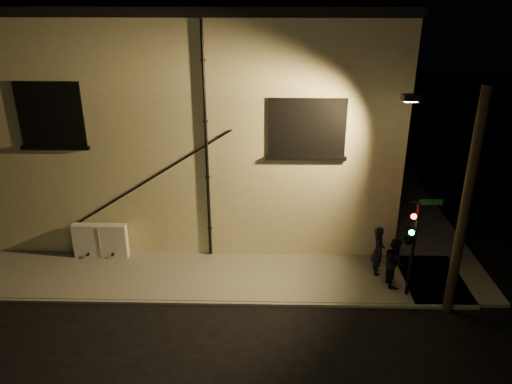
{
  "coord_description": "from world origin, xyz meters",
  "views": [
    {
      "loc": [
        0.28,
        -13.23,
        9.55
      ],
      "look_at": [
        -0.08,
        1.8,
        3.14
      ],
      "focal_mm": 35.0,
      "sensor_mm": 36.0,
      "label": 1
    }
  ],
  "objects_px": {
    "pedestrian_b": "(394,262)",
    "traffic_signal": "(409,234)",
    "utility_cabinet": "(101,240)",
    "streetlamp_pole": "(462,200)",
    "pedestrian_a": "(378,250)"
  },
  "relations": [
    {
      "from": "utility_cabinet",
      "to": "traffic_signal",
      "type": "height_order",
      "value": "traffic_signal"
    },
    {
      "from": "pedestrian_a",
      "to": "pedestrian_b",
      "type": "xyz_separation_m",
      "value": [
        0.39,
        -0.7,
        -0.04
      ]
    },
    {
      "from": "utility_cabinet",
      "to": "pedestrian_a",
      "type": "bearing_deg",
      "value": -5.13
    },
    {
      "from": "pedestrian_a",
      "to": "traffic_signal",
      "type": "height_order",
      "value": "traffic_signal"
    },
    {
      "from": "utility_cabinet",
      "to": "pedestrian_b",
      "type": "relative_size",
      "value": 1.16
    },
    {
      "from": "pedestrian_a",
      "to": "traffic_signal",
      "type": "relative_size",
      "value": 0.53
    },
    {
      "from": "utility_cabinet",
      "to": "streetlamp_pole",
      "type": "height_order",
      "value": "streetlamp_pole"
    },
    {
      "from": "utility_cabinet",
      "to": "pedestrian_a",
      "type": "height_order",
      "value": "pedestrian_a"
    },
    {
      "from": "utility_cabinet",
      "to": "pedestrian_b",
      "type": "xyz_separation_m",
      "value": [
        10.31,
        -1.59,
        0.2
      ]
    },
    {
      "from": "utility_cabinet",
      "to": "streetlamp_pole",
      "type": "bearing_deg",
      "value": -13.28
    },
    {
      "from": "utility_cabinet",
      "to": "traffic_signal",
      "type": "distance_m",
      "value": 10.82
    },
    {
      "from": "pedestrian_b",
      "to": "utility_cabinet",
      "type": "bearing_deg",
      "value": 76.97
    },
    {
      "from": "pedestrian_b",
      "to": "traffic_signal",
      "type": "xyz_separation_m",
      "value": [
        0.15,
        -0.68,
        1.42
      ]
    },
    {
      "from": "utility_cabinet",
      "to": "pedestrian_b",
      "type": "bearing_deg",
      "value": -8.77
    },
    {
      "from": "pedestrian_b",
      "to": "traffic_signal",
      "type": "relative_size",
      "value": 0.5
    }
  ]
}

